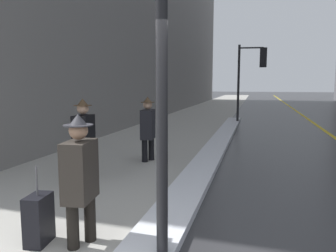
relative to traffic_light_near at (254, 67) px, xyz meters
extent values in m
cube|color=#9E9B93|center=(-3.11, 1.19, -2.67)|extent=(4.00, 80.00, 0.01)
cube|color=gold|center=(2.89, 1.19, -2.68)|extent=(0.16, 80.00, 0.00)
cube|color=silver|center=(-0.92, -6.93, -2.62)|extent=(0.63, 16.82, 0.12)
cylinder|color=black|center=(-0.73, -12.91, -0.06)|extent=(0.12, 0.12, 5.24)
cylinder|color=black|center=(-0.68, -0.09, -0.82)|extent=(0.11, 0.11, 3.71)
cylinder|color=black|center=(-0.13, -0.03, 0.88)|extent=(1.10, 0.18, 0.07)
cube|color=black|center=(0.42, 0.02, 0.43)|extent=(0.32, 0.23, 0.90)
sphere|color=red|center=(0.40, 0.14, 0.72)|extent=(0.19, 0.19, 0.19)
sphere|color=orange|center=(0.40, 0.14, 0.43)|extent=(0.19, 0.19, 0.19)
sphere|color=green|center=(0.40, 0.14, 0.14)|extent=(0.19, 0.19, 0.19)
cylinder|color=black|center=(-1.69, -12.70, -2.28)|extent=(0.14, 0.14, 0.79)
cylinder|color=black|center=(-1.78, -12.93, -2.28)|extent=(0.14, 0.14, 0.79)
cube|color=#2D2823|center=(-1.74, -12.81, -1.78)|extent=(0.34, 0.51, 0.69)
sphere|color=tan|center=(-1.74, -12.81, -1.31)|extent=(0.21, 0.21, 0.21)
cylinder|color=#28282D|center=(-1.74, -12.81, -1.25)|extent=(0.33, 0.33, 0.01)
cone|color=#28282D|center=(-1.74, -12.81, -1.19)|extent=(0.20, 0.20, 0.13)
cylinder|color=black|center=(-2.96, -10.36, -2.27)|extent=(0.14, 0.14, 0.82)
cylinder|color=black|center=(-3.06, -10.60, -2.27)|extent=(0.14, 0.14, 0.82)
cube|color=black|center=(-3.01, -10.48, -1.75)|extent=(0.35, 0.53, 0.72)
sphere|color=tan|center=(-3.01, -10.48, -1.26)|extent=(0.22, 0.22, 0.22)
cylinder|color=#4C3823|center=(-3.01, -10.48, -1.20)|extent=(0.34, 0.34, 0.01)
cone|color=#4C3823|center=(-3.01, -10.48, -1.13)|extent=(0.21, 0.21, 0.13)
cylinder|color=black|center=(-2.29, -8.51, -2.28)|extent=(0.14, 0.14, 0.80)
cylinder|color=black|center=(-2.38, -8.74, -2.28)|extent=(0.14, 0.14, 0.80)
cube|color=black|center=(-2.33, -8.62, -1.76)|extent=(0.34, 0.52, 0.70)
sphere|color=tan|center=(-2.33, -8.62, -1.29)|extent=(0.22, 0.22, 0.22)
cylinder|color=#4C3823|center=(-2.33, -8.62, -1.23)|extent=(0.34, 0.34, 0.01)
cone|color=#4C3823|center=(-2.33, -8.62, -1.16)|extent=(0.21, 0.21, 0.13)
cube|color=black|center=(-2.38, -8.28, -1.91)|extent=(0.13, 0.23, 0.28)
cube|color=black|center=(-2.23, -12.93, -2.38)|extent=(0.26, 0.38, 0.60)
cylinder|color=#4C4C51|center=(-2.23, -12.93, -1.90)|extent=(0.02, 0.02, 0.35)
camera|label=1|loc=(0.19, -16.06, -0.79)|focal=35.00mm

